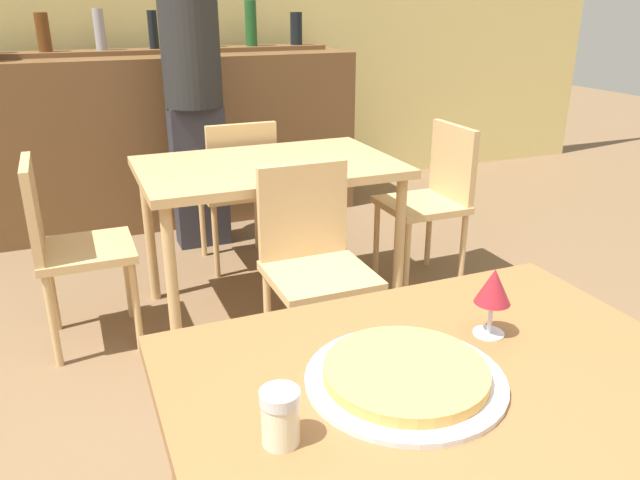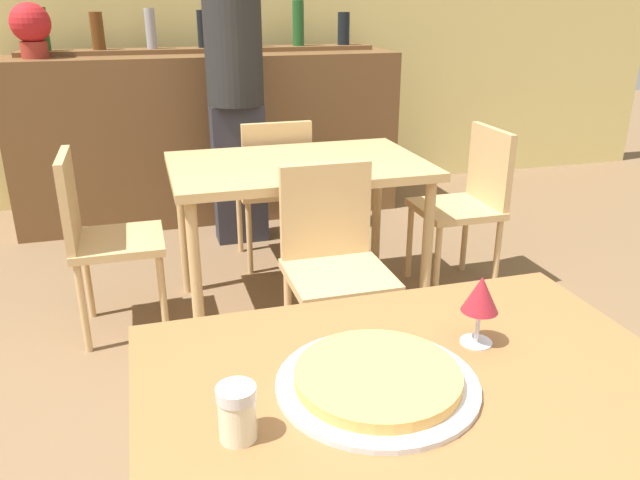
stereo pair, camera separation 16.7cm
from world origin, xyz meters
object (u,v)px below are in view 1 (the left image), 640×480
chair_far_side_back (239,184)px  pizza_tray (405,375)px  chair_far_side_right (434,193)px  person_standing (193,85)px  wine_glass (493,288)px  cheese_shaker (280,416)px  chair_far_side_front (313,255)px  chair_far_side_left (65,240)px

chair_far_side_back → pizza_tray: (-0.31, -2.38, 0.28)m
chair_far_side_right → pizza_tray: bearing=-33.9°
chair_far_side_right → person_standing: size_ratio=0.47×
chair_far_side_back → wine_glass: (-0.04, -2.29, 0.38)m
cheese_shaker → person_standing: bearing=81.0°
chair_far_side_front → cheese_shaker: size_ratio=8.42×
chair_far_side_right → chair_far_side_left: bearing=-90.0°
chair_far_side_back → chair_far_side_left: 1.08m
chair_far_side_right → cheese_shaker: 2.45m
pizza_tray → wine_glass: 0.30m
pizza_tray → chair_far_side_back: bearing=82.7°
chair_far_side_right → pizza_tray: size_ratio=2.16×
chair_far_side_back → chair_far_side_left: bearing=31.3°
wine_glass → chair_far_side_left: bearing=117.0°
chair_far_side_left → wine_glass: (0.88, -1.73, 0.38)m
chair_far_side_left → chair_far_side_right: bearing=-90.0°
pizza_tray → chair_far_side_left: bearing=108.6°
chair_far_side_back → chair_far_side_right: same height
chair_far_side_left → chair_far_side_right: same height
pizza_tray → cheese_shaker: size_ratio=3.89×
pizza_tray → person_standing: (0.18, 2.85, 0.21)m
chair_far_side_back → pizza_tray: chair_far_side_back is taller
chair_far_side_back → wine_glass: wine_glass is taller
chair_far_side_front → person_standing: person_standing is taller
chair_far_side_back → cheese_shaker: (-0.59, -2.46, 0.32)m
chair_far_side_front → cheese_shaker: cheese_shaker is taller
pizza_tray → cheese_shaker: 0.29m
chair_far_side_back → cheese_shaker: bearing=76.5°
chair_far_side_left → person_standing: (0.80, 1.03, 0.49)m
chair_far_side_left → person_standing: size_ratio=0.47×
chair_far_side_right → person_standing: (-1.05, 1.03, 0.49)m
person_standing → pizza_tray: bearing=-93.6°
chair_far_side_front → cheese_shaker: 1.49m
pizza_tray → wine_glass: wine_glass is taller
cheese_shaker → pizza_tray: bearing=14.6°
chair_far_side_left → pizza_tray: bearing=-161.4°
cheese_shaker → person_standing: person_standing is taller
cheese_shaker → person_standing: 2.97m
chair_far_side_left → pizza_tray: 1.95m
chair_far_side_front → chair_far_side_left: size_ratio=1.00×
chair_far_side_front → pizza_tray: (-0.31, -1.26, 0.28)m
chair_far_side_left → wine_glass: size_ratio=5.38×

